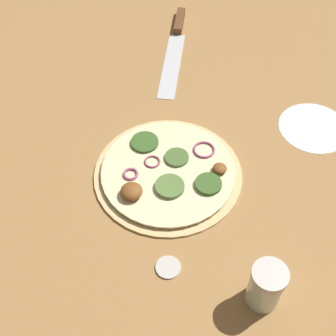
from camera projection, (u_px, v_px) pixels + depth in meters
ground_plane at (168, 175)px, 0.89m from camera, size 3.00×3.00×0.00m
pizza at (168, 172)px, 0.88m from camera, size 0.28×0.28×0.03m
knife at (177, 37)px, 1.15m from camera, size 0.29×0.21×0.02m
spice_jar at (266, 286)px, 0.70m from camera, size 0.05×0.05×0.09m
loose_cap at (168, 267)px, 0.76m from camera, size 0.04×0.04×0.01m
flour_patch at (314, 127)px, 0.96m from camera, size 0.14×0.14×0.00m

